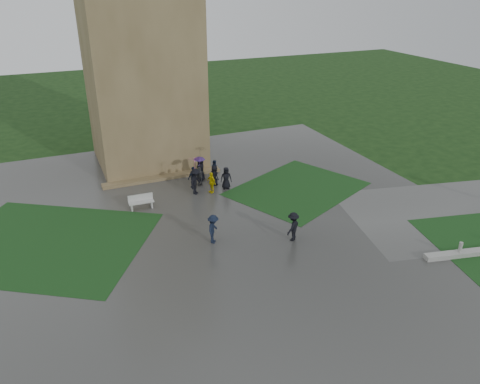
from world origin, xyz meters
name	(u,v)px	position (x,y,z in m)	size (l,w,h in m)	color
ground	(210,247)	(0.00, 0.00, 0.00)	(120.00, 120.00, 0.00)	black
plaza	(199,231)	(0.00, 2.00, 0.01)	(34.00, 34.00, 0.02)	#333331
lawn_inset_left	(47,243)	(-8.50, 4.00, 0.03)	(11.00, 9.00, 0.01)	#123413
lawn_inset_right	(297,189)	(8.50, 5.00, 0.03)	(9.00, 7.00, 0.01)	#123413
tower	(140,49)	(0.00, 15.00, 9.00)	(8.00, 8.00, 18.00)	brown
tower_plinth	(163,177)	(0.00, 10.60, 0.13)	(9.00, 0.80, 0.22)	brown
bench	(141,202)	(-2.53, 6.30, 0.51)	(1.65, 0.56, 0.95)	#B1B1AC
visitor_cluster	(203,172)	(2.37, 7.95, 1.22)	(3.40, 3.41, 2.74)	black
pedestrian_mid	(213,229)	(0.37, 0.35, 0.89)	(1.13, 0.58, 1.74)	black
pedestrian_near	(293,227)	(4.70, -1.18, 0.90)	(1.14, 0.59, 1.76)	black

